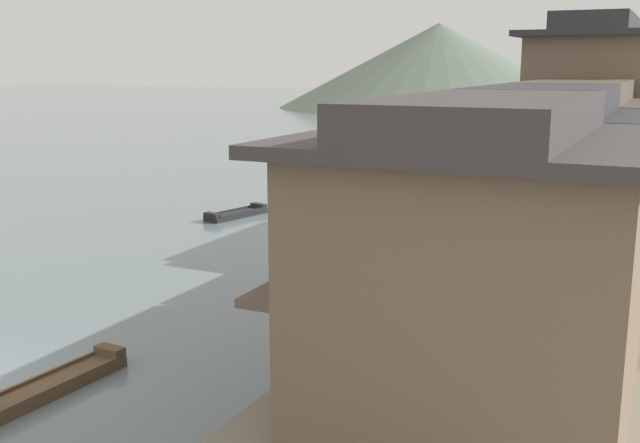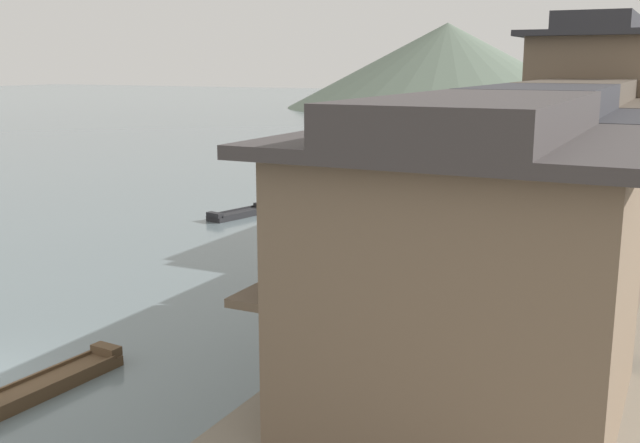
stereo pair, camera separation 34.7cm
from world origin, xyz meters
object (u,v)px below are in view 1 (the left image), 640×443
at_px(house_waterfront_tall, 572,170).
at_px(house_waterfront_far, 602,134).
at_px(boat_midriver_drifting, 412,170).
at_px(house_waterfront_nearest, 480,261).
at_px(house_waterfront_second, 538,202).
at_px(boat_midriver_upstream, 557,158).
at_px(boat_moored_second, 236,214).
at_px(boat_moored_nearest, 512,146).
at_px(boat_foreground_poled, 33,394).
at_px(boat_moored_third, 477,205).
at_px(house_waterfront_narrow, 590,120).
at_px(boat_moored_far, 318,184).

xyz_separation_m(house_waterfront_tall, house_waterfront_far, (-0.44, 15.35, 0.00)).
bearing_deg(boat_midriver_drifting, house_waterfront_nearest, -69.44).
height_order(house_waterfront_nearest, house_waterfront_second, same).
xyz_separation_m(house_waterfront_second, house_waterfront_tall, (-0.03, 6.98, -0.01)).
bearing_deg(boat_midriver_upstream, house_waterfront_tall, -81.10).
bearing_deg(boat_midriver_drifting, house_waterfront_tall, -59.04).
height_order(boat_moored_second, house_waterfront_second, house_waterfront_second).
bearing_deg(house_waterfront_nearest, boat_moored_nearest, 100.75).
relative_size(boat_foreground_poled, boat_midriver_upstream, 1.47).
height_order(house_waterfront_second, house_waterfront_tall, same).
xyz_separation_m(boat_moored_third, boat_midriver_upstream, (0.77, 22.77, -0.00)).
bearing_deg(boat_moored_nearest, house_waterfront_far, -69.08).
bearing_deg(house_waterfront_nearest, boat_midriver_upstream, 96.49).
height_order(house_waterfront_tall, house_waterfront_far, same).
relative_size(house_waterfront_narrow, house_waterfront_far, 1.17).
distance_m(boat_moored_far, house_waterfront_narrow, 18.63).
xyz_separation_m(house_waterfront_narrow, house_waterfront_far, (-0.20, 8.25, -1.30)).
bearing_deg(boat_moored_third, boat_moored_far, 166.47).
distance_m(boat_moored_far, house_waterfront_nearest, 32.85).
distance_m(boat_moored_second, house_waterfront_second, 20.00).
height_order(boat_foreground_poled, boat_moored_third, boat_moored_third).
relative_size(boat_foreground_poled, house_waterfront_narrow, 0.60).
xyz_separation_m(boat_foreground_poled, house_waterfront_far, (9.04, 31.67, 3.69)).
relative_size(boat_moored_far, boat_midriver_drifting, 1.26).
xyz_separation_m(boat_moored_second, house_waterfront_second, (16.49, -10.69, 3.70)).
distance_m(boat_moored_third, house_waterfront_tall, 13.43).
bearing_deg(house_waterfront_far, boat_midriver_drifting, 150.86).
relative_size(house_waterfront_second, house_waterfront_far, 0.89).
bearing_deg(house_waterfront_narrow, house_waterfront_far, 91.38).
bearing_deg(boat_moored_second, house_waterfront_far, 36.00).
height_order(boat_moored_second, boat_moored_far, boat_moored_far).
xyz_separation_m(boat_moored_far, house_waterfront_far, (16.40, 1.41, 3.67)).
xyz_separation_m(boat_midriver_drifting, boat_midriver_upstream, (8.28, 11.43, 0.04)).
height_order(boat_moored_nearest, boat_moored_far, boat_moored_nearest).
xyz_separation_m(boat_moored_far, house_waterfront_nearest, (16.96, -27.90, 3.67)).
xyz_separation_m(boat_midriver_drifting, house_waterfront_tall, (13.62, -22.71, 3.73)).
xyz_separation_m(boat_midriver_upstream, house_waterfront_narrow, (5.11, -27.04, 4.98)).
bearing_deg(house_waterfront_nearest, house_waterfront_far, 91.09).
relative_size(boat_midriver_drifting, house_waterfront_second, 0.57).
bearing_deg(house_waterfront_second, house_waterfront_nearest, -89.22).
relative_size(boat_moored_third, boat_moored_far, 1.23).
height_order(boat_moored_second, boat_midriver_drifting, boat_moored_second).
distance_m(boat_midriver_drifting, house_waterfront_second, 32.89).
relative_size(boat_moored_far, house_waterfront_tall, 0.66).
distance_m(house_waterfront_second, house_waterfront_tall, 6.98).
height_order(boat_moored_nearest, house_waterfront_narrow, house_waterfront_narrow).
distance_m(boat_moored_nearest, house_waterfront_narrow, 36.07).
relative_size(boat_foreground_poled, boat_moored_nearest, 1.05).
distance_m(boat_moored_second, boat_moored_third, 12.87).
xyz_separation_m(house_waterfront_nearest, house_waterfront_narrow, (-0.36, 21.05, 1.30)).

